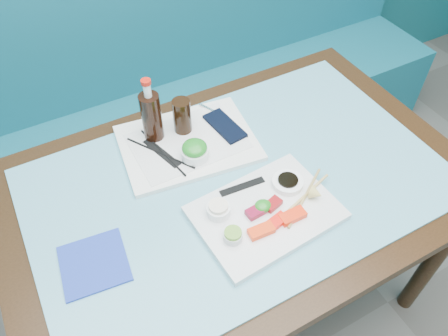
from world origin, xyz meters
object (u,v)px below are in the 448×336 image
booth_bench (149,115)px  sashimi_plate (266,213)px  dining_table (238,200)px  cola_glass (182,116)px  serving_tray (188,143)px  cola_bottle_body (152,119)px  seaweed_bowl (195,153)px  blue_napkin (94,263)px

booth_bench → sashimi_plate: size_ratio=7.77×
dining_table → cola_glass: size_ratio=11.69×
serving_tray → cola_glass: cola_glass is taller
cola_bottle_body → dining_table: bearing=-61.8°
serving_tray → cola_bottle_body: cola_bottle_body is taller
seaweed_bowl → cola_glass: 0.14m
booth_bench → cola_bottle_body: size_ratio=16.58×
dining_table → cola_bottle_body: (-0.15, 0.28, 0.18)m
sashimi_plate → dining_table: bearing=87.7°
booth_bench → cola_glass: booth_bench is taller
seaweed_bowl → serving_tray: bearing=82.4°
seaweed_bowl → blue_napkin: seaweed_bowl is taller
dining_table → sashimi_plate: 0.18m
serving_tray → cola_bottle_body: size_ratio=2.32×
booth_bench → cola_glass: size_ratio=25.04×
cola_glass → blue_napkin: cola_glass is taller
booth_bench → cola_bottle_body: bearing=-105.3°
sashimi_plate → serving_tray: bearing=97.5°
serving_tray → seaweed_bowl: 0.08m
booth_bench → dining_table: booth_bench is taller
dining_table → seaweed_bowl: (-0.08, 0.14, 0.12)m
dining_table → seaweed_bowl: seaweed_bowl is taller
booth_bench → dining_table: bearing=-90.0°
sashimi_plate → seaweed_bowl: seaweed_bowl is taller
sashimi_plate → serving_tray: sashimi_plate is taller
sashimi_plate → cola_bottle_body: size_ratio=2.13×
dining_table → serving_tray: 0.24m
sashimi_plate → blue_napkin: sashimi_plate is taller
blue_napkin → dining_table: bearing=7.9°
sashimi_plate → cola_bottle_body: (-0.16, 0.43, 0.08)m
cola_glass → cola_bottle_body: cola_bottle_body is taller
seaweed_bowl → cola_bottle_body: (-0.07, 0.15, 0.06)m
cola_bottle_body → blue_napkin: (-0.31, -0.35, -0.09)m
dining_table → booth_bench: bearing=90.0°
dining_table → serving_tray: (-0.07, 0.21, 0.10)m
cola_bottle_body → seaweed_bowl: bearing=-63.0°
blue_napkin → serving_tray: bearing=34.9°
dining_table → sashimi_plate: sashimi_plate is taller
booth_bench → blue_napkin: 1.09m
booth_bench → cola_glass: bearing=-95.7°
serving_tray → blue_napkin: bearing=-138.0°
seaweed_bowl → cola_bottle_body: size_ratio=0.48×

